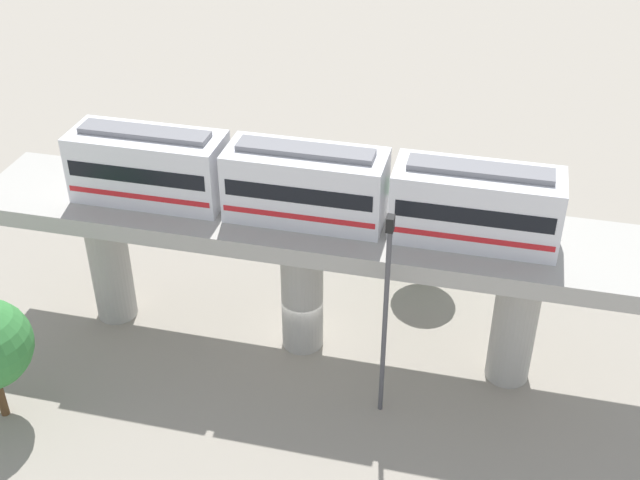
{
  "coord_description": "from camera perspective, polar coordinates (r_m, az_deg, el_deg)",
  "views": [
    {
      "loc": [
        -28.36,
        -7.68,
        24.9
      ],
      "look_at": [
        2.5,
        -0.22,
        4.17
      ],
      "focal_mm": 45.77,
      "sensor_mm": 36.0,
      "label": 1
    }
  ],
  "objects": [
    {
      "name": "signal_post",
      "position": [
        31.92,
        4.61,
        -4.88
      ],
      "size": [
        0.44,
        0.28,
        9.55
      ],
      "color": "#4C4C51",
      "rests_on": "ground"
    },
    {
      "name": "parked_car_blue",
      "position": [
        46.7,
        0.84,
        1.99
      ],
      "size": [
        2.26,
        4.38,
        1.76
      ],
      "rotation": [
        0.0,
        0.0,
        -0.11
      ],
      "color": "#284CB7",
      "rests_on": "ground"
    },
    {
      "name": "parked_car_red",
      "position": [
        49.52,
        -5.91,
        3.75
      ],
      "size": [
        2.48,
        4.44,
        1.76
      ],
      "rotation": [
        0.0,
        0.0,
        -0.17
      ],
      "color": "red",
      "rests_on": "ground"
    },
    {
      "name": "train",
      "position": [
        33.61,
        -1.0,
        3.89
      ],
      "size": [
        2.64,
        20.5,
        3.24
      ],
      "color": "silver",
      "rests_on": "viaduct"
    },
    {
      "name": "tree_near_viaduct",
      "position": [
        40.56,
        7.43,
        1.82
      ],
      "size": [
        3.23,
        3.23,
        5.65
      ],
      "color": "brown",
      "rests_on": "ground"
    },
    {
      "name": "ground_plane",
      "position": [
        38.51,
        -1.2,
        -7.15
      ],
      "size": [
        120.0,
        120.0,
        0.0
      ],
      "primitive_type": "plane",
      "color": "gray"
    },
    {
      "name": "viaduct",
      "position": [
        35.31,
        -1.3,
        -0.56
      ],
      "size": [
        5.2,
        28.85,
        6.95
      ],
      "color": "#A8A59E",
      "rests_on": "ground"
    }
  ]
}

